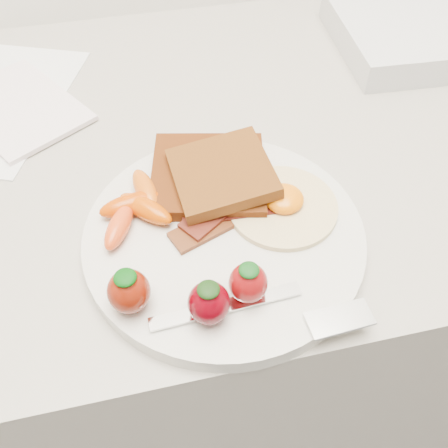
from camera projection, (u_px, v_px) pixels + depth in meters
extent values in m
cube|color=gray|center=(201.00, 319.00, 0.94)|extent=(2.00, 0.60, 0.90)
cylinder|color=silver|center=(224.00, 236.00, 0.48)|extent=(0.27, 0.27, 0.02)
cube|color=#4D1E07|center=(208.00, 175.00, 0.52)|extent=(0.14, 0.14, 0.01)
cube|color=#4E200F|center=(222.00, 173.00, 0.50)|extent=(0.10, 0.10, 0.02)
cylinder|color=white|center=(282.00, 206.00, 0.49)|extent=(0.14, 0.14, 0.01)
ellipsoid|color=orange|center=(284.00, 199.00, 0.49)|extent=(0.05, 0.05, 0.02)
cube|color=#4D1F0E|center=(223.00, 219.00, 0.48)|extent=(0.11, 0.06, 0.00)
cube|color=black|center=(237.00, 209.00, 0.49)|extent=(0.11, 0.03, 0.00)
cube|color=#3F0E0A|center=(227.00, 202.00, 0.49)|extent=(0.11, 0.09, 0.00)
ellipsoid|color=#BE3D00|center=(131.00, 204.00, 0.49)|extent=(0.07, 0.03, 0.02)
ellipsoid|color=#C34600|center=(146.00, 209.00, 0.48)|extent=(0.06, 0.06, 0.02)
ellipsoid|color=#D94416|center=(119.00, 226.00, 0.47)|extent=(0.04, 0.06, 0.02)
ellipsoid|color=#D2580E|center=(145.00, 189.00, 0.50)|extent=(0.03, 0.06, 0.02)
ellipsoid|color=#6A1405|center=(129.00, 291.00, 0.41)|extent=(0.04, 0.04, 0.04)
ellipsoid|color=#053E08|center=(125.00, 277.00, 0.39)|extent=(0.02, 0.02, 0.01)
ellipsoid|color=#530008|center=(209.00, 303.00, 0.40)|extent=(0.04, 0.04, 0.04)
ellipsoid|color=black|center=(208.00, 290.00, 0.39)|extent=(0.02, 0.02, 0.01)
ellipsoid|color=maroon|center=(248.00, 283.00, 0.42)|extent=(0.03, 0.03, 0.04)
ellipsoid|color=#0D3F10|center=(249.00, 270.00, 0.40)|extent=(0.02, 0.02, 0.01)
cube|color=silver|center=(226.00, 306.00, 0.42)|extent=(0.13, 0.02, 0.00)
cube|color=white|center=(340.00, 319.00, 0.41)|extent=(0.06, 0.03, 0.00)
cube|color=silver|center=(18.00, 107.00, 0.62)|extent=(0.19, 0.21, 0.01)
cube|color=silver|center=(428.00, 31.00, 0.71)|extent=(0.27, 0.22, 0.04)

